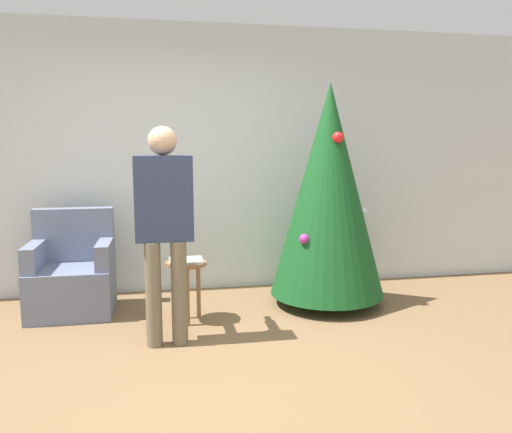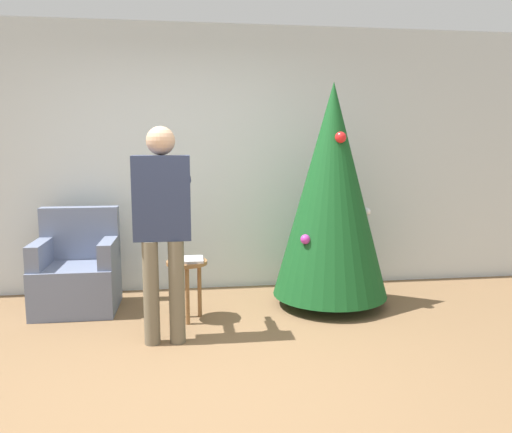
{
  "view_description": "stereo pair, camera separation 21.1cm",
  "coord_description": "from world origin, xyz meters",
  "px_view_note": "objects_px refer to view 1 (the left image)",
  "views": [
    {
      "loc": [
        -0.22,
        -2.92,
        1.51
      ],
      "look_at": [
        0.55,
        1.11,
        0.91
      ],
      "focal_mm": 35.0,
      "sensor_mm": 36.0,
      "label": 1
    },
    {
      "loc": [
        -0.02,
        -2.96,
        1.51
      ],
      "look_at": [
        0.55,
        1.11,
        0.91
      ],
      "focal_mm": 35.0,
      "sensor_mm": 36.0,
      "label": 2
    }
  ],
  "objects_px": {
    "side_stool": "(186,273)",
    "armchair": "(72,276)",
    "person_standing": "(164,216)",
    "christmas_tree": "(328,190)"
  },
  "relations": [
    {
      "from": "armchair",
      "to": "side_stool",
      "type": "relative_size",
      "value": 1.77
    },
    {
      "from": "christmas_tree",
      "to": "armchair",
      "type": "xyz_separation_m",
      "value": [
        -2.33,
        0.21,
        -0.75
      ]
    },
    {
      "from": "armchair",
      "to": "person_standing",
      "type": "distance_m",
      "value": 1.37
    },
    {
      "from": "christmas_tree",
      "to": "side_stool",
      "type": "height_order",
      "value": "christmas_tree"
    },
    {
      "from": "person_standing",
      "to": "side_stool",
      "type": "distance_m",
      "value": 0.74
    },
    {
      "from": "side_stool",
      "to": "armchair",
      "type": "bearing_deg",
      "value": 156.47
    },
    {
      "from": "armchair",
      "to": "person_standing",
      "type": "relative_size",
      "value": 0.56
    },
    {
      "from": "armchair",
      "to": "person_standing",
      "type": "height_order",
      "value": "person_standing"
    },
    {
      "from": "christmas_tree",
      "to": "person_standing",
      "type": "bearing_deg",
      "value": -156.07
    },
    {
      "from": "christmas_tree",
      "to": "person_standing",
      "type": "distance_m",
      "value": 1.65
    }
  ]
}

